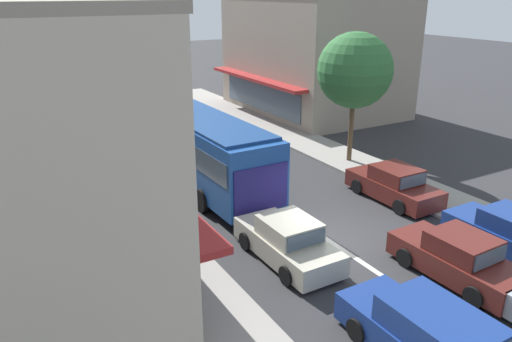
{
  "coord_description": "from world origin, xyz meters",
  "views": [
    {
      "loc": [
        -10.09,
        -12.5,
        8.36
      ],
      "look_at": [
        -0.3,
        4.51,
        1.2
      ],
      "focal_mm": 35.0,
      "sensor_mm": 36.0,
      "label": 1
    }
  ],
  "objects_px": {
    "city_bus": "(198,143)",
    "sedan_queue_far_back": "(288,241)",
    "street_tree_right": "(355,71)",
    "parked_sedan_kerb_second": "(394,185)",
    "sedan_behind_bus_near": "(458,259)",
    "pedestrian_with_handbag_near": "(106,140)",
    "wagon_adjacent_lane_lead": "(429,337)",
    "pedestrian_browsing_midblock": "(102,151)",
    "parked_sedan_kerb_front": "(510,234)",
    "traffic_light_downstreet": "(93,87)"
  },
  "relations": [
    {
      "from": "traffic_light_downstreet",
      "to": "pedestrian_with_handbag_near",
      "type": "distance_m",
      "value": 5.74
    },
    {
      "from": "parked_sedan_kerb_second",
      "to": "pedestrian_browsing_midblock",
      "type": "xyz_separation_m",
      "value": [
        -9.73,
        9.59,
        0.4
      ]
    },
    {
      "from": "sedan_behind_bus_near",
      "to": "pedestrian_browsing_midblock",
      "type": "relative_size",
      "value": 2.6
    },
    {
      "from": "street_tree_right",
      "to": "pedestrian_with_handbag_near",
      "type": "relative_size",
      "value": 4.0
    },
    {
      "from": "wagon_adjacent_lane_lead",
      "to": "city_bus",
      "type": "bearing_deg",
      "value": 89.43
    },
    {
      "from": "street_tree_right",
      "to": "city_bus",
      "type": "bearing_deg",
      "value": 171.58
    },
    {
      "from": "sedan_behind_bus_near",
      "to": "pedestrian_with_handbag_near",
      "type": "relative_size",
      "value": 2.6
    },
    {
      "from": "parked_sedan_kerb_second",
      "to": "pedestrian_with_handbag_near",
      "type": "height_order",
      "value": "pedestrian_with_handbag_near"
    },
    {
      "from": "parked_sedan_kerb_front",
      "to": "pedestrian_with_handbag_near",
      "type": "distance_m",
      "value": 18.86
    },
    {
      "from": "parked_sedan_kerb_front",
      "to": "pedestrian_with_handbag_near",
      "type": "relative_size",
      "value": 2.58
    },
    {
      "from": "city_bus",
      "to": "parked_sedan_kerb_front",
      "type": "xyz_separation_m",
      "value": [
        6.43,
        -11.09,
        -1.22
      ]
    },
    {
      "from": "city_bus",
      "to": "sedan_behind_bus_near",
      "type": "distance_m",
      "value": 11.95
    },
    {
      "from": "city_bus",
      "to": "sedan_queue_far_back",
      "type": "height_order",
      "value": "city_bus"
    },
    {
      "from": "city_bus",
      "to": "sedan_queue_far_back",
      "type": "bearing_deg",
      "value": -92.29
    },
    {
      "from": "sedan_queue_far_back",
      "to": "street_tree_right",
      "type": "bearing_deg",
      "value": 39.24
    },
    {
      "from": "parked_sedan_kerb_front",
      "to": "street_tree_right",
      "type": "xyz_separation_m",
      "value": [
        1.42,
        9.93,
        4.01
      ]
    },
    {
      "from": "sedan_queue_far_back",
      "to": "pedestrian_with_handbag_near",
      "type": "bearing_deg",
      "value": 100.83
    },
    {
      "from": "sedan_behind_bus_near",
      "to": "city_bus",
      "type": "bearing_deg",
      "value": 107.55
    },
    {
      "from": "city_bus",
      "to": "street_tree_right",
      "type": "height_order",
      "value": "street_tree_right"
    },
    {
      "from": "sedan_queue_far_back",
      "to": "pedestrian_browsing_midblock",
      "type": "relative_size",
      "value": 2.58
    },
    {
      "from": "city_bus",
      "to": "parked_sedan_kerb_second",
      "type": "xyz_separation_m",
      "value": [
        6.29,
        -5.88,
        -1.22
      ]
    },
    {
      "from": "city_bus",
      "to": "pedestrian_browsing_midblock",
      "type": "height_order",
      "value": "city_bus"
    },
    {
      "from": "parked_sedan_kerb_front",
      "to": "city_bus",
      "type": "bearing_deg",
      "value": 120.11
    },
    {
      "from": "traffic_light_downstreet",
      "to": "pedestrian_browsing_midblock",
      "type": "height_order",
      "value": "traffic_light_downstreet"
    },
    {
      "from": "sedan_queue_far_back",
      "to": "parked_sedan_kerb_front",
      "type": "height_order",
      "value": "same"
    },
    {
      "from": "parked_sedan_kerb_front",
      "to": "street_tree_right",
      "type": "bearing_deg",
      "value": 81.88
    },
    {
      "from": "sedan_behind_bus_near",
      "to": "traffic_light_downstreet",
      "type": "relative_size",
      "value": 1.01
    },
    {
      "from": "street_tree_right",
      "to": "pedestrian_browsing_midblock",
      "type": "bearing_deg",
      "value": 156.67
    },
    {
      "from": "sedan_behind_bus_near",
      "to": "parked_sedan_kerb_front",
      "type": "distance_m",
      "value": 2.86
    },
    {
      "from": "sedan_behind_bus_near",
      "to": "street_tree_right",
      "type": "height_order",
      "value": "street_tree_right"
    },
    {
      "from": "street_tree_right",
      "to": "sedan_behind_bus_near",
      "type": "bearing_deg",
      "value": -112.74
    },
    {
      "from": "parked_sedan_kerb_front",
      "to": "parked_sedan_kerb_second",
      "type": "height_order",
      "value": "same"
    },
    {
      "from": "sedan_queue_far_back",
      "to": "sedan_behind_bus_near",
      "type": "distance_m",
      "value": 5.24
    },
    {
      "from": "parked_sedan_kerb_second",
      "to": "city_bus",
      "type": "bearing_deg",
      "value": 136.93
    },
    {
      "from": "parked_sedan_kerb_front",
      "to": "pedestrian_browsing_midblock",
      "type": "relative_size",
      "value": 2.58
    },
    {
      "from": "street_tree_right",
      "to": "pedestrian_browsing_midblock",
      "type": "xyz_separation_m",
      "value": [
        -11.29,
        4.87,
        -3.61
      ]
    },
    {
      "from": "sedan_behind_bus_near",
      "to": "parked_sedan_kerb_front",
      "type": "relative_size",
      "value": 1.01
    },
    {
      "from": "sedan_queue_far_back",
      "to": "traffic_light_downstreet",
      "type": "relative_size",
      "value": 1.0
    },
    {
      "from": "sedan_queue_far_back",
      "to": "pedestrian_with_handbag_near",
      "type": "relative_size",
      "value": 2.58
    },
    {
      "from": "street_tree_right",
      "to": "wagon_adjacent_lane_lead",
      "type": "bearing_deg",
      "value": -122.85
    },
    {
      "from": "parked_sedan_kerb_front",
      "to": "wagon_adjacent_lane_lead",
      "type": "bearing_deg",
      "value": -159.67
    },
    {
      "from": "parked_sedan_kerb_second",
      "to": "street_tree_right",
      "type": "distance_m",
      "value": 6.39
    },
    {
      "from": "parked_sedan_kerb_second",
      "to": "wagon_adjacent_lane_lead",
      "type": "bearing_deg",
      "value": -130.06
    },
    {
      "from": "city_bus",
      "to": "pedestrian_browsing_midblock",
      "type": "relative_size",
      "value": 6.69
    },
    {
      "from": "sedan_behind_bus_near",
      "to": "wagon_adjacent_lane_lead",
      "type": "bearing_deg",
      "value": -149.52
    },
    {
      "from": "sedan_queue_far_back",
      "to": "pedestrian_browsing_midblock",
      "type": "distance_m",
      "value": 11.96
    },
    {
      "from": "pedestrian_with_handbag_near",
      "to": "city_bus",
      "type": "bearing_deg",
      "value": -62.04
    },
    {
      "from": "street_tree_right",
      "to": "parked_sedan_kerb_second",
      "type": "bearing_deg",
      "value": -108.26
    },
    {
      "from": "wagon_adjacent_lane_lead",
      "to": "pedestrian_browsing_midblock",
      "type": "relative_size",
      "value": 2.77
    },
    {
      "from": "sedan_behind_bus_near",
      "to": "sedan_queue_far_back",
      "type": "bearing_deg",
      "value": 138.02
    }
  ]
}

